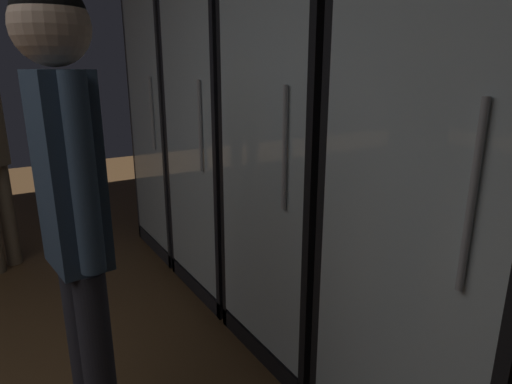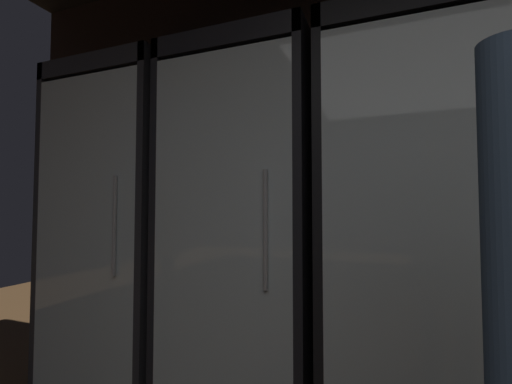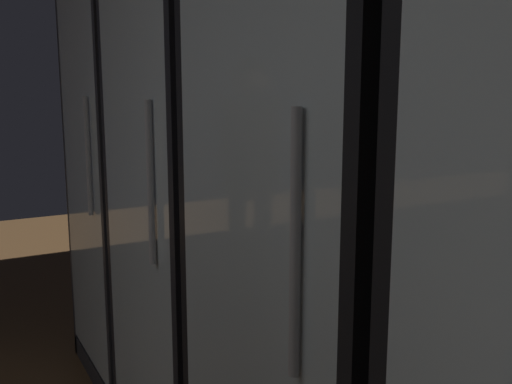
% 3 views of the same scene
% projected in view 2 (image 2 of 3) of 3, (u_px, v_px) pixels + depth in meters
% --- Properties ---
extents(wall_back, '(6.00, 0.06, 2.80)m').
position_uv_depth(wall_back, '(490.00, 171.00, 1.68)').
color(wall_back, black).
rests_on(wall_back, ground).
extents(cooler_far_left, '(0.76, 0.58, 2.06)m').
position_uv_depth(cooler_far_left, '(126.00, 243.00, 2.11)').
color(cooler_far_left, '#2B2B30').
rests_on(cooler_far_left, ground).
extents(cooler_left, '(0.76, 0.58, 2.06)m').
position_uv_depth(cooler_left, '(246.00, 248.00, 1.82)').
color(cooler_left, black).
rests_on(cooler_left, ground).
extents(cooler_center, '(0.76, 0.58, 2.06)m').
position_uv_depth(cooler_center, '(412.00, 255.00, 1.53)').
color(cooler_center, black).
rests_on(cooler_center, ground).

